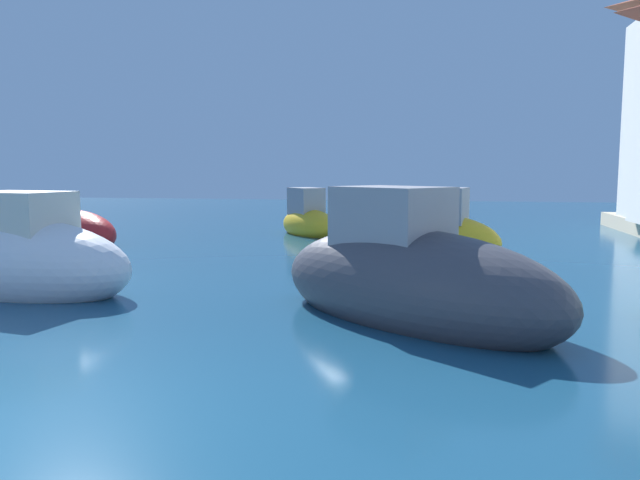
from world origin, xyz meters
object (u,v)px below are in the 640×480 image
moored_boat_3 (417,236)px  moored_boat_4 (410,281)px  moored_boat_2 (75,232)px  moored_boat_8 (309,221)px  moored_boat_0 (4,260)px

moored_boat_3 → moored_boat_4: (0.14, -6.54, 0.03)m
moored_boat_2 → moored_boat_8: size_ratio=1.21×
moored_boat_0 → moored_boat_4: size_ratio=1.09×
moored_boat_8 → moored_boat_2: bearing=-94.8°
moored_boat_2 → moored_boat_8: bearing=64.2°
moored_boat_3 → moored_boat_2: bearing=8.1°
moored_boat_3 → moored_boat_4: bearing=103.4°
moored_boat_0 → moored_boat_2: size_ratio=1.39×
moored_boat_0 → moored_boat_3: 9.12m
moored_boat_2 → moored_boat_8: (6.04, 4.03, 0.09)m
moored_boat_0 → moored_boat_3: (7.03, 5.81, -0.02)m
moored_boat_4 → moored_boat_3: bearing=128.2°
moored_boat_0 → moored_boat_3: bearing=-131.6°
moored_boat_0 → moored_boat_3: moored_boat_0 is taller
moored_boat_3 → moored_boat_8: bearing=-39.4°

